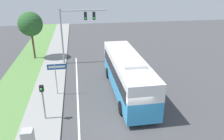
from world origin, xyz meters
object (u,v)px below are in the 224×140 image
pedestrian_signal (43,97)px  bus (127,72)px  street_sign (57,72)px  utility_cabinet (28,139)px  signal_gantry (75,25)px

pedestrian_signal → bus: bearing=26.0°
street_sign → utility_cabinet: size_ratio=2.39×
signal_gantry → pedestrian_signal: bearing=-102.0°
bus → street_sign: 6.07m
bus → signal_gantry: 9.81m
bus → utility_cabinet: bearing=-139.8°
bus → pedestrian_signal: bearing=-154.0°
utility_cabinet → signal_gantry: bearing=78.1°
bus → signal_gantry: size_ratio=1.71×
bus → utility_cabinet: (-7.37, -6.23, -1.17)m
street_sign → signal_gantry: bearing=77.5°
bus → pedestrian_signal: bus is taller
pedestrian_signal → utility_cabinet: size_ratio=2.24×
signal_gantry → pedestrian_signal: (-2.49, -11.71, -2.70)m
bus → signal_gantry: (-4.28, 8.41, 2.69)m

